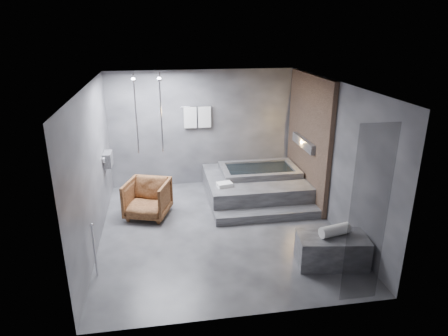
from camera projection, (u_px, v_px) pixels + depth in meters
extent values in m
plane|color=#303032|center=(219.00, 229.00, 7.82)|extent=(5.00, 5.00, 0.00)
cube|color=#505052|center=(219.00, 85.00, 6.86)|extent=(4.50, 5.00, 0.04)
cube|color=#3A3A40|center=(203.00, 128.00, 9.66)|extent=(4.50, 0.04, 2.80)
cube|color=#3A3A40|center=(249.00, 225.00, 5.02)|extent=(4.50, 0.04, 2.80)
cube|color=#3A3A40|center=(92.00, 168.00, 7.00)|extent=(0.04, 5.00, 2.80)
cube|color=#3A3A40|center=(334.00, 155.00, 7.68)|extent=(0.04, 5.00, 2.80)
cube|color=#987359|center=(308.00, 138.00, 8.83)|extent=(0.10, 2.40, 2.78)
cube|color=#FF9938|center=(304.00, 143.00, 8.86)|extent=(0.14, 1.20, 0.20)
cube|color=gray|center=(108.00, 159.00, 8.41)|extent=(0.16, 0.42, 0.30)
imported|color=beige|center=(108.00, 163.00, 8.34)|extent=(0.08, 0.08, 0.21)
imported|color=beige|center=(109.00, 161.00, 8.53)|extent=(0.07, 0.07, 0.15)
cylinder|color=silver|center=(161.00, 113.00, 8.92)|extent=(0.04, 0.04, 1.80)
cylinder|color=silver|center=(136.00, 114.00, 8.84)|extent=(0.04, 0.04, 1.80)
cylinder|color=silver|center=(197.00, 107.00, 9.39)|extent=(0.75, 0.02, 0.02)
cube|color=white|center=(190.00, 118.00, 9.44)|extent=(0.30, 0.06, 0.50)
cube|color=white|center=(204.00, 117.00, 9.49)|extent=(0.30, 0.06, 0.50)
cylinder|color=silver|center=(95.00, 251.00, 6.23)|extent=(0.04, 0.04, 0.90)
cube|color=black|center=(368.00, 218.00, 5.34)|extent=(0.55, 0.01, 2.60)
cube|color=#353538|center=(255.00, 186.00, 9.24)|extent=(2.20, 2.00, 0.50)
cube|color=#353538|center=(268.00, 215.00, 8.20)|extent=(2.20, 0.36, 0.18)
cube|color=#353537|center=(332.00, 250.00, 6.63)|extent=(1.21, 0.78, 0.51)
imported|color=#3E210F|center=(148.00, 199.00, 8.23)|extent=(1.06, 1.08, 0.78)
cylinder|color=silver|center=(335.00, 230.00, 6.53)|extent=(0.55, 0.30, 0.19)
cube|color=white|center=(225.00, 185.00, 8.55)|extent=(0.36, 0.29, 0.08)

